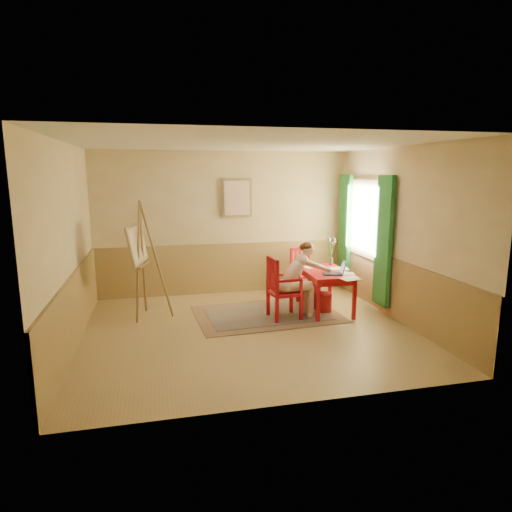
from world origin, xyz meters
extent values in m
cube|color=#A28552|center=(0.00, 0.00, -0.01)|extent=(5.00, 4.50, 0.02)
cube|color=white|center=(0.00, 0.00, 2.81)|extent=(5.00, 4.50, 0.02)
cube|color=tan|center=(0.00, 2.26, 1.40)|extent=(5.00, 0.02, 2.80)
cube|color=tan|center=(0.00, -2.26, 1.40)|extent=(5.00, 0.02, 2.80)
cube|color=tan|center=(-2.51, 0.00, 1.40)|extent=(0.02, 4.50, 2.80)
cube|color=tan|center=(2.51, 0.00, 1.40)|extent=(0.02, 4.50, 2.80)
cube|color=#A0834E|center=(0.00, 2.23, 0.50)|extent=(5.00, 0.04, 1.00)
cube|color=#A0834E|center=(-2.48, 0.00, 0.50)|extent=(0.04, 4.50, 1.00)
cube|color=#A0834E|center=(2.48, 0.00, 0.50)|extent=(0.04, 4.50, 1.00)
cube|color=white|center=(2.47, 1.10, 1.55)|extent=(0.02, 1.00, 1.30)
cube|color=olive|center=(2.45, 1.10, 1.55)|extent=(0.03, 1.12, 1.42)
cube|color=#30823A|center=(2.40, 0.32, 1.25)|extent=(0.08, 0.45, 2.20)
cube|color=#30823A|center=(2.40, 1.88, 1.25)|extent=(0.08, 0.45, 2.20)
cube|color=olive|center=(0.25, 2.21, 1.90)|extent=(0.60, 0.04, 0.76)
cube|color=beige|center=(0.25, 2.19, 1.90)|extent=(0.50, 0.02, 0.66)
cube|color=#8C7251|center=(0.47, 0.66, 0.01)|extent=(2.49, 1.74, 0.01)
cube|color=black|center=(0.47, 0.66, 0.01)|extent=(2.07, 1.32, 0.01)
cube|color=red|center=(1.50, 0.66, 0.70)|extent=(0.75, 1.22, 0.04)
cube|color=red|center=(1.50, 0.66, 0.63)|extent=(0.65, 1.12, 0.10)
cube|color=red|center=(1.18, 0.11, 0.34)|extent=(0.06, 0.06, 0.68)
cube|color=red|center=(1.80, 0.10, 0.34)|extent=(0.06, 0.06, 0.68)
cube|color=red|center=(1.21, 1.22, 0.34)|extent=(0.06, 0.06, 0.68)
cube|color=red|center=(1.83, 1.20, 0.34)|extent=(0.06, 0.06, 0.68)
cube|color=red|center=(0.70, 0.40, 0.44)|extent=(0.52, 0.50, 0.05)
cube|color=red|center=(0.51, 0.18, 0.21)|extent=(0.06, 0.06, 0.42)
cube|color=red|center=(0.93, 0.23, 0.21)|extent=(0.06, 0.06, 0.42)
cube|color=red|center=(0.47, 0.58, 0.21)|extent=(0.06, 0.06, 0.42)
cube|color=red|center=(0.89, 0.63, 0.21)|extent=(0.06, 0.06, 0.42)
cube|color=red|center=(0.51, 0.18, 0.75)|extent=(0.06, 0.06, 0.57)
cube|color=red|center=(0.47, 0.58, 0.75)|extent=(0.06, 0.06, 0.57)
cube|color=red|center=(0.49, 0.38, 1.00)|extent=(0.10, 0.46, 0.06)
cube|color=red|center=(0.50, 0.28, 0.73)|extent=(0.04, 0.05, 0.47)
cube|color=red|center=(0.49, 0.38, 0.73)|extent=(0.04, 0.05, 0.47)
cube|color=red|center=(0.48, 0.49, 0.73)|extent=(0.04, 0.05, 0.47)
cube|color=red|center=(0.72, 0.20, 0.69)|extent=(0.43, 0.08, 0.04)
cube|color=red|center=(0.92, 0.22, 0.58)|extent=(0.05, 0.05, 0.23)
cube|color=red|center=(0.68, 0.60, 0.69)|extent=(0.43, 0.08, 0.04)
cube|color=red|center=(0.88, 0.63, 0.58)|extent=(0.05, 0.05, 0.23)
cube|color=red|center=(1.45, 1.65, 0.39)|extent=(0.41, 0.43, 0.04)
cube|color=red|center=(1.27, 1.84, 0.19)|extent=(0.05, 0.05, 0.37)
cube|color=red|center=(1.28, 1.46, 0.19)|extent=(0.05, 0.05, 0.37)
cube|color=red|center=(1.63, 1.85, 0.19)|extent=(0.05, 0.05, 0.37)
cube|color=red|center=(1.64, 1.47, 0.19)|extent=(0.05, 0.05, 0.37)
cube|color=red|center=(1.27, 1.84, 0.67)|extent=(0.05, 0.05, 0.51)
cube|color=red|center=(1.63, 1.85, 0.67)|extent=(0.05, 0.05, 0.51)
cube|color=red|center=(1.45, 1.84, 0.89)|extent=(0.41, 0.05, 0.06)
cube|color=red|center=(1.36, 1.84, 0.65)|extent=(0.04, 0.03, 0.41)
cube|color=red|center=(1.45, 1.84, 0.65)|extent=(0.04, 0.03, 0.41)
cube|color=red|center=(1.54, 1.84, 0.65)|extent=(0.04, 0.03, 0.41)
cube|color=red|center=(1.27, 1.65, 0.62)|extent=(0.04, 0.38, 0.03)
cube|color=red|center=(1.28, 1.47, 0.52)|extent=(0.04, 0.04, 0.20)
cube|color=red|center=(1.63, 1.66, 0.62)|extent=(0.04, 0.38, 0.03)
cube|color=red|center=(1.64, 1.48, 0.52)|extent=(0.04, 0.04, 0.20)
ellipsoid|color=beige|center=(0.70, 0.39, 0.56)|extent=(0.32, 0.39, 0.23)
cylinder|color=beige|center=(0.92, 0.33, 0.55)|extent=(0.46, 0.20, 0.16)
cylinder|color=beige|center=(0.90, 0.50, 0.55)|extent=(0.46, 0.20, 0.16)
cylinder|color=beige|center=(1.13, 0.35, 0.29)|extent=(0.13, 0.13, 0.51)
cylinder|color=beige|center=(1.11, 0.53, 0.29)|extent=(0.13, 0.13, 0.51)
cube|color=beige|center=(1.19, 0.35, 0.04)|extent=(0.22, 0.11, 0.07)
cube|color=beige|center=(1.18, 0.53, 0.04)|extent=(0.22, 0.11, 0.07)
ellipsoid|color=beige|center=(0.85, 0.41, 0.79)|extent=(0.52, 0.34, 0.53)
ellipsoid|color=beige|center=(1.00, 0.42, 0.98)|extent=(0.23, 0.32, 0.18)
sphere|color=beige|center=(1.10, 0.44, 1.14)|extent=(0.22, 0.22, 0.20)
ellipsoid|color=#5B3015|center=(1.08, 0.43, 1.20)|extent=(0.21, 0.22, 0.14)
sphere|color=#5B3015|center=(1.00, 0.42, 1.19)|extent=(0.12, 0.12, 0.11)
cylinder|color=beige|center=(1.11, 0.29, 0.92)|extent=(0.22, 0.09, 0.15)
cylinder|color=beige|center=(1.33, 0.33, 0.84)|extent=(0.30, 0.17, 0.17)
sphere|color=beige|center=(1.20, 0.29, 0.89)|extent=(0.10, 0.10, 0.09)
sphere|color=beige|center=(1.46, 0.37, 0.79)|extent=(0.08, 0.08, 0.07)
cylinder|color=beige|center=(1.08, 0.58, 0.92)|extent=(0.24, 0.13, 0.15)
cylinder|color=beige|center=(1.31, 0.58, 0.84)|extent=(0.30, 0.11, 0.17)
sphere|color=beige|center=(1.17, 0.60, 0.89)|extent=(0.10, 0.10, 0.09)
sphere|color=beige|center=(1.44, 0.57, 0.79)|extent=(0.08, 0.08, 0.07)
cube|color=#1E2338|center=(1.51, 0.36, 0.73)|extent=(0.35, 0.28, 0.02)
cube|color=#2D3342|center=(1.51, 0.36, 0.73)|extent=(0.30, 0.23, 0.00)
cube|color=#1E2338|center=(1.68, 0.32, 0.84)|extent=(0.11, 0.23, 0.21)
cube|color=#99BFF2|center=(1.67, 0.32, 0.83)|extent=(0.09, 0.19, 0.17)
cube|color=white|center=(1.67, -0.02, 0.72)|extent=(0.34, 0.27, 0.00)
cube|color=white|center=(1.81, 0.74, 0.72)|extent=(0.34, 0.27, 0.00)
cube|color=white|center=(1.38, 0.97, 0.72)|extent=(0.36, 0.30, 0.00)
cube|color=white|center=(1.74, 0.36, 0.72)|extent=(0.36, 0.30, 0.00)
cylinder|color=#3F724C|center=(1.79, 1.09, 0.79)|extent=(0.10, 0.10, 0.13)
cylinder|color=#3F7233|center=(1.78, 1.14, 1.01)|extent=(0.03, 0.11, 0.35)
sphere|color=#728CD8|center=(1.78, 1.20, 1.19)|extent=(0.07, 0.07, 0.05)
cylinder|color=#3F7233|center=(1.76, 1.06, 1.02)|extent=(0.07, 0.06, 0.37)
sphere|color=pink|center=(1.73, 1.04, 1.20)|extent=(0.05, 0.05, 0.04)
cylinder|color=#3F7233|center=(1.80, 1.10, 0.97)|extent=(0.03, 0.03, 0.27)
sphere|color=pink|center=(1.82, 1.11, 1.11)|extent=(0.05, 0.05, 0.04)
cylinder|color=#3F7233|center=(1.76, 1.05, 1.01)|extent=(0.08, 0.09, 0.34)
sphere|color=#728CD8|center=(1.72, 1.01, 1.18)|extent=(0.06, 0.06, 0.05)
cylinder|color=#3F7233|center=(1.83, 1.11, 0.99)|extent=(0.09, 0.05, 0.31)
sphere|color=pink|center=(1.87, 1.14, 1.14)|extent=(0.05, 0.05, 0.04)
cylinder|color=#3F7233|center=(1.82, 1.10, 0.99)|extent=(0.05, 0.03, 0.31)
sphere|color=pink|center=(1.84, 1.12, 1.14)|extent=(0.05, 0.05, 0.04)
cylinder|color=#3F7233|center=(1.83, 1.12, 1.01)|extent=(0.09, 0.07, 0.35)
sphere|color=#728CD8|center=(1.87, 1.15, 1.18)|extent=(0.05, 0.05, 0.04)
cylinder|color=#A71D21|center=(1.46, 0.60, 0.17)|extent=(0.32, 0.32, 0.33)
cylinder|color=olive|center=(-1.62, 0.88, 0.97)|extent=(0.17, 0.35, 1.95)
cylinder|color=olive|center=(-1.56, 1.19, 0.97)|extent=(0.06, 0.36, 1.95)
cylinder|color=olive|center=(-1.33, 0.98, 0.97)|extent=(0.51, 0.15, 1.95)
cylinder|color=olive|center=(-1.62, 1.04, 0.89)|extent=(0.15, 0.54, 0.03)
cube|color=olive|center=(-1.55, 1.03, 0.89)|extent=(0.19, 0.59, 0.03)
cube|color=olive|center=(-1.64, 1.05, 1.24)|extent=(0.33, 0.87, 0.65)
cube|color=beige|center=(-1.62, 1.04, 1.24)|extent=(0.27, 0.78, 0.56)
camera|label=1|loc=(-1.34, -6.27, 2.39)|focal=30.74mm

